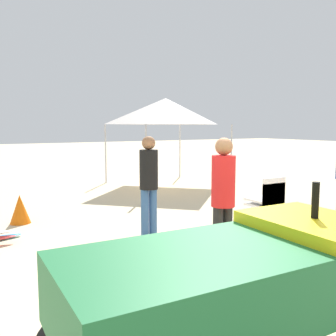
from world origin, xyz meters
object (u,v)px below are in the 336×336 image
object	(u,v)px
popup_canopy	(166,111)
stacked_plastic_chairs	(268,204)
utility_cart	(236,287)
traffic_cone_far	(20,209)
lifeguard_far_right	(223,194)
lifeguard_near_right	(149,179)

from	to	relation	value
popup_canopy	stacked_plastic_chairs	bearing A→B (deg)	-104.68
utility_cart	stacked_plastic_chairs	size ratio (longest dim) A/B	2.33
utility_cart	traffic_cone_far	distance (m)	5.94
utility_cart	stacked_plastic_chairs	world-z (taller)	utility_cart
lifeguard_far_right	popup_canopy	world-z (taller)	popup_canopy
lifeguard_near_right	popup_canopy	bearing A→B (deg)	56.82
lifeguard_far_right	utility_cart	bearing A→B (deg)	-126.55
stacked_plastic_chairs	lifeguard_near_right	xyz separation A→B (m)	(-1.60, 1.25, 0.38)
popup_canopy	traffic_cone_far	world-z (taller)	popup_canopy
lifeguard_far_right	popup_canopy	size ratio (longest dim) A/B	0.59
utility_cart	traffic_cone_far	bearing A→B (deg)	95.27
utility_cart	lifeguard_near_right	size ratio (longest dim) A/B	1.46
utility_cart	popup_canopy	xyz separation A→B (m)	(4.45, 8.63, 1.63)
stacked_plastic_chairs	popup_canopy	bearing A→B (deg)	75.32
lifeguard_far_right	popup_canopy	bearing A→B (deg)	65.72
stacked_plastic_chairs	lifeguard_far_right	xyz separation A→B (m)	(-1.42, -0.56, 0.39)
lifeguard_near_right	popup_canopy	world-z (taller)	popup_canopy
utility_cart	stacked_plastic_chairs	distance (m)	3.76
popup_canopy	lifeguard_near_right	bearing A→B (deg)	-123.18
lifeguard_near_right	traffic_cone_far	size ratio (longest dim) A/B	3.06
popup_canopy	traffic_cone_far	xyz separation A→B (m)	(-4.99, -2.73, -2.12)
traffic_cone_far	lifeguard_near_right	bearing A→B (deg)	-50.63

